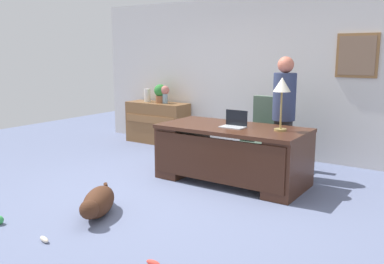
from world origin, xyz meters
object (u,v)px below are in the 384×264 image
Objects in this scene: credenza at (158,123)px; vase_with_flowers at (165,92)px; desk_lamp at (282,88)px; dog_toy_plush at (153,263)px; dog_lying at (98,202)px; dog_toy_bone at (44,239)px; person_standing at (284,115)px; potted_plant at (160,93)px; desk at (231,152)px; armchair at (267,137)px; vase_empty at (147,95)px; laptop at (234,123)px.

vase_with_flowers reaches higher than credenza.
dog_toy_plush is (-0.07, -2.50, -1.29)m from desk_lamp.
credenza is 1.67× the size of dog_lying.
vase_with_flowers reaches higher than dog_toy_bone.
dog_toy_bone is at bearing -168.73° from dog_toy_plush.
vase_with_flowers reaches higher than dog_lying.
person_standing reaches higher than vase_with_flowers.
potted_plant is 4.93m from dog_toy_plush.
desk is 2.94× the size of desk_lamp.
vase_with_flowers reaches higher than desk.
armchair is 4.29× the size of vase_empty.
person_standing is 0.74m from desk_lamp.
armchair is 3.05× the size of potted_plant.
desk is 1.82× the size of armchair.
laptop is at bearing -32.34° from vase_with_flowers.
vase_empty is 1.77× the size of dog_toy_bone.
potted_plant is (-2.36, 1.45, 0.57)m from desk.
vase_empty is at bearing 117.68° from dog_toy_bone.
desk_lamp reaches higher than credenza.
desk_lamp is 3.62m from vase_empty.
desk is at bearing 173.85° from laptop.
person_standing is 4.74× the size of potted_plant.
credenza is 1.15× the size of armchair.
dog_lying is 3.81m from vase_with_flowers.
vase_empty is (-2.74, 1.45, 0.10)m from laptop.
credenza is 3.52× the size of potted_plant.
armchair is at bearing -12.65° from vase_with_flowers.
vase_with_flowers is 2.32× the size of dog_toy_bone.
potted_plant reaches higher than vase_empty.
credenza is 4.94× the size of vase_empty.
dog_toy_plush is (3.27, -3.84, -0.90)m from vase_empty.
credenza is at bearing 128.23° from dog_toy_plush.
desk is 13.69× the size of dog_toy_plush.
desk_lamp reaches higher than armchair.
laptop is (0.04, -0.00, 0.40)m from desk.
dog_toy_plush is at bearing -52.49° from potted_plant.
credenza is 3.05m from person_standing.
desk_lamp is 2.02× the size of vase_with_flowers.
person_standing is at bearing -13.75° from vase_empty.
credenza is 8.67× the size of dog_toy_plush.
dog_toy_bone is 1.16m from dog_toy_plush.
armchair is (2.57, -0.53, 0.09)m from credenza.
credenza is 3.95× the size of laptop.
dog_lying is at bearing -109.17° from laptop.
vase_empty is 5.12m from dog_toy_plush.
dog_lying is at bearing -61.19° from credenza.
desk is 2.64× the size of dog_lying.
dog_lying is at bearing -112.81° from person_standing.
laptop is 1.25× the size of vase_empty.
vase_with_flowers reaches higher than laptop.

